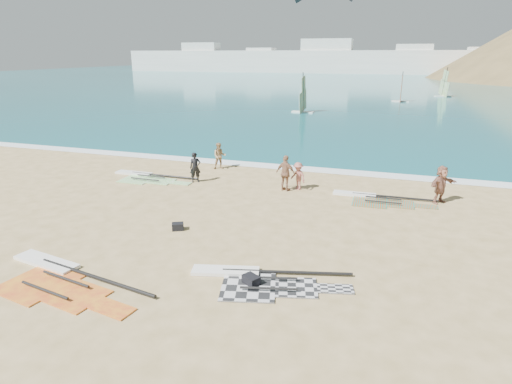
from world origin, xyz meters
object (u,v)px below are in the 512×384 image
(beachgoer_right, at_px, (441,184))
(person_wetsuit, at_px, (195,167))
(rig_orange, at_px, (374,199))
(gear_bag_near, at_px, (178,226))
(rig_red, at_px, (58,277))
(rig_grey, at_px, (256,279))
(beachgoer_back, at_px, (286,173))
(rig_green, at_px, (145,177))
(beachgoer_mid, at_px, (298,176))
(gear_bag_far, at_px, (251,280))
(beachgoer_left, at_px, (220,156))

(beachgoer_right, bearing_deg, person_wetsuit, 134.75)
(rig_orange, height_order, gear_bag_near, gear_bag_near)
(rig_red, bearing_deg, gear_bag_near, 79.51)
(person_wetsuit, bearing_deg, rig_grey, -86.54)
(beachgoer_back, bearing_deg, rig_green, 17.03)
(beachgoer_mid, distance_m, beachgoer_back, 0.74)
(gear_bag_far, relative_size, person_wetsuit, 0.31)
(person_wetsuit, bearing_deg, rig_green, 150.74)
(rig_grey, height_order, gear_bag_near, gear_bag_near)
(rig_green, bearing_deg, rig_red, -71.23)
(beachgoer_left, xyz_separation_m, beachgoer_back, (5.10, -3.09, 0.12))
(rig_green, bearing_deg, beachgoer_left, 44.18)
(rig_red, bearing_deg, beachgoer_back, 77.43)
(rig_orange, bearing_deg, rig_red, -130.74)
(rig_grey, bearing_deg, rig_red, -177.37)
(rig_grey, relative_size, rig_red, 0.88)
(rig_green, xyz_separation_m, beachgoer_back, (8.49, 0.18, 0.91))
(person_wetsuit, bearing_deg, beachgoer_back, -31.43)
(rig_red, bearing_deg, person_wetsuit, 102.59)
(rig_grey, xyz_separation_m, person_wetsuit, (-6.75, 9.53, 0.81))
(rig_green, height_order, person_wetsuit, person_wetsuit)
(rig_orange, distance_m, beachgoer_left, 10.26)
(rig_grey, relative_size, beachgoer_mid, 3.62)
(beachgoer_left, bearing_deg, rig_grey, -88.02)
(rig_red, height_order, person_wetsuit, person_wetsuit)
(rig_grey, xyz_separation_m, beachgoer_back, (-1.48, 9.57, 0.91))
(rig_green, distance_m, beachgoer_mid, 9.12)
(rig_orange, distance_m, gear_bag_near, 9.97)
(rig_grey, xyz_separation_m, beachgoer_left, (-6.57, 12.66, 0.79))
(beachgoer_back, relative_size, beachgoer_right, 1.03)
(gear_bag_near, height_order, person_wetsuit, person_wetsuit)
(rig_grey, relative_size, beachgoer_back, 2.82)
(gear_bag_near, relative_size, beachgoer_back, 0.24)
(rig_green, relative_size, gear_bag_far, 10.31)
(rig_orange, bearing_deg, beachgoer_mid, 171.74)
(rig_red, xyz_separation_m, gear_bag_near, (1.79, 4.85, 0.10))
(rig_grey, distance_m, rig_green, 13.69)
(rig_orange, xyz_separation_m, gear_bag_near, (-7.55, -6.52, 0.10))
(rig_green, relative_size, beachgoer_mid, 3.64)
(beachgoer_left, bearing_deg, beachgoer_right, -37.07)
(rig_red, xyz_separation_m, gear_bag_far, (6.13, 1.59, 0.11))
(rig_orange, xyz_separation_m, beachgoer_right, (3.05, 0.56, 0.89))
(rig_green, height_order, beachgoer_back, beachgoer_back)
(rig_green, xyz_separation_m, rig_red, (3.78, -11.28, 0.00))
(rig_red, xyz_separation_m, beachgoer_left, (-0.38, 14.55, 0.79))
(beachgoer_back, distance_m, beachgoer_right, 7.69)
(rig_red, bearing_deg, gear_bag_far, 24.36)
(rig_grey, relative_size, beachgoer_left, 3.23)
(gear_bag_near, distance_m, person_wetsuit, 7.01)
(beachgoer_back, bearing_deg, rig_red, 83.42)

